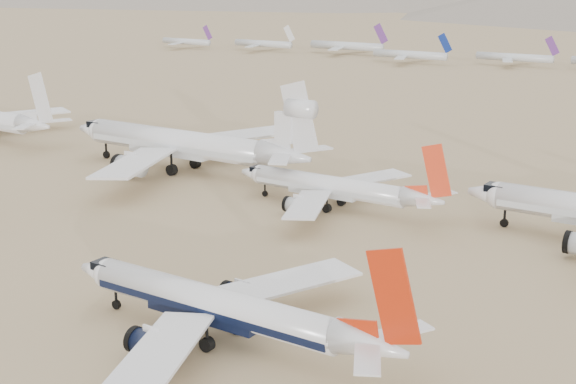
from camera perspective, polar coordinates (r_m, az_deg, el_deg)
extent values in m
plane|color=#947956|center=(93.18, -5.93, -12.15)|extent=(7000.00, 7000.00, 0.00)
cylinder|color=white|center=(97.21, -5.41, -7.86)|extent=(34.71, 4.10, 4.10)
cube|color=black|center=(97.41, -5.41, -8.13)|extent=(34.01, 4.16, 0.92)
sphere|color=white|center=(108.30, -12.60, -5.70)|extent=(4.10, 4.10, 4.10)
cube|color=black|center=(108.33, -12.87, -5.07)|extent=(2.87, 2.67, 1.03)
cone|color=white|center=(86.27, 5.93, -10.77)|extent=(8.68, 4.10, 4.10)
cube|color=white|center=(87.61, -9.11, -11.21)|extent=(13.40, 21.12, 0.64)
cube|color=white|center=(82.18, 5.67, -11.76)|extent=(5.51, 7.20, 0.25)
cylinder|color=black|center=(93.66, -9.65, -10.67)|extent=(4.82, 2.95, 2.95)
cube|color=white|center=(105.05, -0.05, -6.40)|extent=(13.40, 21.12, 0.64)
cube|color=white|center=(88.62, 8.14, -9.74)|extent=(5.51, 7.20, 0.25)
cylinder|color=black|center=(105.48, -3.26, -7.42)|extent=(4.82, 2.95, 2.95)
cube|color=red|center=(82.84, 7.53, -7.42)|extent=(6.58, 0.33, 10.84)
cylinder|color=black|center=(109.12, -12.10, -7.83)|extent=(1.23, 0.51, 1.23)
cylinder|color=black|center=(95.96, -5.77, -10.72)|extent=(1.72, 1.03, 1.72)
cylinder|color=black|center=(100.00, -3.66, -9.55)|extent=(1.72, 1.03, 1.72)
sphere|color=white|center=(144.12, 14.80, -0.23)|extent=(4.82, 4.82, 4.82)
cube|color=black|center=(144.01, 14.56, 0.32)|extent=(3.38, 3.13, 1.21)
cylinder|color=black|center=(145.08, 15.12, -2.14)|extent=(1.45, 0.60, 1.45)
cylinder|color=white|center=(150.59, 2.90, 0.47)|extent=(31.28, 3.82, 3.82)
cube|color=silver|center=(150.71, 2.90, 0.29)|extent=(30.66, 3.88, 0.86)
sphere|color=white|center=(158.90, -1.94, 1.27)|extent=(3.82, 3.82, 3.82)
cube|color=black|center=(158.98, -2.11, 1.66)|extent=(2.68, 2.49, 0.96)
cone|color=white|center=(141.96, 9.61, -0.53)|extent=(7.82, 3.82, 3.82)
cube|color=white|center=(140.48, 1.43, -0.89)|extent=(12.08, 19.04, 0.59)
cube|color=white|center=(138.05, 9.58, -0.77)|extent=(4.97, 6.49, 0.23)
cylinder|color=silver|center=(145.77, 0.74, -0.99)|extent=(4.35, 2.75, 2.75)
cube|color=white|center=(158.94, 5.69, 0.95)|extent=(12.08, 19.04, 0.59)
cube|color=white|center=(144.46, 10.76, -0.11)|extent=(4.97, 6.49, 0.23)
cylinder|color=silver|center=(158.52, 3.79, 0.31)|extent=(4.35, 2.75, 2.75)
cube|color=#EF3D1D|center=(139.77, 10.52, 1.48)|extent=(5.93, 0.31, 9.77)
cylinder|color=black|center=(159.33, -1.65, -0.11)|extent=(1.15, 0.48, 1.15)
cylinder|color=black|center=(148.70, 2.78, -1.16)|extent=(1.61, 0.96, 1.61)
cylinder|color=black|center=(153.14, 3.82, -0.69)|extent=(1.61, 0.96, 1.61)
cylinder|color=white|center=(180.82, -7.96, 3.55)|extent=(47.69, 5.71, 5.71)
cube|color=silver|center=(180.96, -7.95, 3.33)|extent=(46.73, 5.80, 1.28)
sphere|color=white|center=(197.23, -13.17, 4.27)|extent=(5.71, 5.71, 5.71)
cube|color=black|center=(197.56, -13.37, 4.74)|extent=(4.00, 3.71, 1.43)
cone|color=white|center=(163.00, -0.17, 2.57)|extent=(11.92, 5.71, 5.71)
cube|color=white|center=(166.64, -10.81, 2.07)|extent=(18.42, 29.02, 0.89)
cube|color=white|center=(157.14, -0.58, 2.36)|extent=(7.57, 9.90, 0.34)
cylinder|color=silver|center=(175.03, -11.11, 1.82)|extent=(6.62, 4.11, 4.11)
cube|color=white|center=(191.36, -3.79, 4.00)|extent=(18.42, 29.02, 0.89)
cube|color=white|center=(166.11, 1.56, 3.06)|extent=(7.57, 9.90, 0.34)
cylinder|color=silver|center=(191.94, -6.19, 3.20)|extent=(6.62, 4.11, 4.11)
cube|color=white|center=(159.60, 0.82, 5.31)|extent=(9.04, 0.46, 14.89)
cylinder|color=white|center=(159.11, 0.93, 5.95)|extent=(5.96, 3.70, 3.70)
cylinder|color=black|center=(197.33, -12.79, 2.60)|extent=(1.71, 0.71, 1.71)
cylinder|color=black|center=(177.79, -8.27, 1.56)|extent=(2.40, 1.43, 2.40)
cylinder|color=black|center=(183.63, -6.61, 2.06)|extent=(2.40, 1.43, 2.40)
cone|color=white|center=(211.27, -17.55, 4.56)|extent=(10.24, 5.03, 5.03)
cube|color=white|center=(206.73, -18.23, 4.46)|extent=(6.50, 8.50, 0.30)
cube|color=white|center=(237.46, -18.21, 5.31)|extent=(15.82, 24.93, 0.78)
cube|color=white|center=(212.59, -16.23, 4.90)|extent=(6.50, 8.50, 0.30)
cylinder|color=silver|center=(239.55, -19.78, 4.70)|extent=(5.69, 3.62, 3.62)
cube|color=white|center=(207.96, -17.21, 6.41)|extent=(7.76, 0.40, 12.79)
cylinder|color=silver|center=(487.34, -7.25, 10.57)|extent=(34.88, 3.45, 3.45)
cube|color=#622F84|center=(476.36, -5.75, 11.22)|extent=(6.95, 0.34, 8.75)
cube|color=silver|center=(480.61, -7.96, 10.42)|extent=(9.19, 16.05, 0.34)
cube|color=silver|center=(494.22, -6.55, 10.60)|extent=(9.19, 16.05, 0.34)
cylinder|color=silver|center=(466.62, -1.79, 10.50)|extent=(38.18, 3.77, 3.77)
cube|color=white|center=(455.97, 0.08, 11.20)|extent=(7.60, 0.38, 9.58)
cube|color=silver|center=(458.68, -2.51, 10.34)|extent=(10.06, 17.58, 0.38)
cube|color=silver|center=(474.72, -1.08, 10.52)|extent=(10.06, 17.58, 0.38)
cylinder|color=silver|center=(449.34, 4.18, 10.33)|extent=(44.36, 4.38, 4.38)
cube|color=#622F84|center=(438.86, 6.61, 11.12)|extent=(8.83, 0.44, 11.13)
cube|color=silver|center=(439.49, 3.43, 10.14)|extent=(11.69, 20.42, 0.44)
cube|color=silver|center=(459.38, 4.90, 10.34)|extent=(11.69, 20.42, 0.44)
cylinder|color=silver|center=(405.90, 8.66, 9.63)|extent=(38.74, 3.83, 3.83)
cube|color=navy|center=(397.96, 11.10, 10.35)|extent=(7.72, 0.38, 9.72)
cube|color=silver|center=(396.95, 8.02, 9.45)|extent=(10.21, 17.84, 0.38)
cube|color=silver|center=(415.02, 9.25, 9.65)|extent=(10.21, 17.84, 0.38)
cylinder|color=silver|center=(403.81, 15.79, 9.20)|extent=(37.26, 3.68, 3.68)
cube|color=#622F84|center=(398.19, 18.28, 9.84)|extent=(7.42, 0.37, 9.35)
cube|color=silver|center=(394.75, 15.34, 9.03)|extent=(9.82, 17.15, 0.37)
cube|color=silver|center=(413.00, 16.21, 9.22)|extent=(9.82, 17.15, 0.37)
ellipsoid|color=brown|center=(121.91, -12.71, -5.53)|extent=(0.98, 0.98, 0.54)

